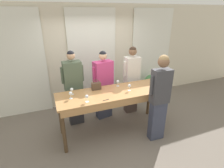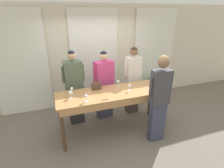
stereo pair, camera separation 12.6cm
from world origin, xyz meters
The scene contains 20 objects.
ground_plane centered at (0.00, 0.00, 0.00)m, with size 18.00×18.00×0.00m, color #70665B.
wall_back centered at (0.00, 1.64, 1.40)m, with size 12.00×0.06×2.80m.
curtain_panel_left centered at (-1.93, 1.57, 1.34)m, with size 1.35×0.03×2.69m.
curtain_panel_center centered at (0.00, 1.57, 1.34)m, with size 1.35×0.03×2.69m.
curtain_panel_right centered at (1.93, 1.57, 1.34)m, with size 1.35×0.03×2.69m.
tasting_bar centered at (0.00, -0.03, 0.87)m, with size 2.41×0.79×0.99m.
wine_bottle centered at (0.91, -0.26, 1.12)m, with size 0.07×0.07×0.35m.
handbag centered at (-0.30, 0.25, 1.07)m, with size 0.20×0.10×0.23m.
wine_glass_front_left centered at (0.21, 0.25, 1.10)m, with size 0.07×0.07×0.15m.
wine_glass_front_mid centered at (-0.64, -0.24, 1.10)m, with size 0.07×0.07×0.15m.
wine_glass_front_right centered at (-0.90, 0.01, 1.10)m, with size 0.07×0.07×0.15m.
wine_glass_center_left centered at (-0.85, 0.19, 1.10)m, with size 0.07×0.07×0.15m.
wine_glass_center_mid centered at (0.95, -0.34, 1.10)m, with size 0.07×0.07×0.15m.
wine_glass_center_right centered at (0.35, -0.07, 1.10)m, with size 0.07×0.07×0.15m.
pen centered at (-0.28, -0.30, 0.99)m, with size 0.13×0.02×0.01m.
guest_olive_jacket centered at (-0.74, 0.64, 0.92)m, with size 0.51×0.27×1.81m.
guest_pink_top centered at (-0.01, 0.64, 0.88)m, with size 0.57×0.32×1.75m.
guest_cream_sweater centered at (0.77, 0.64, 0.93)m, with size 0.48×0.26×1.80m.
host_pouring centered at (0.77, -0.58, 0.99)m, with size 0.49×0.22×1.85m.
potted_plant centered at (1.76, 1.25, 0.42)m, with size 0.36×0.36×0.73m.
Camera 2 is at (-1.14, -3.20, 2.57)m, focal length 28.00 mm.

